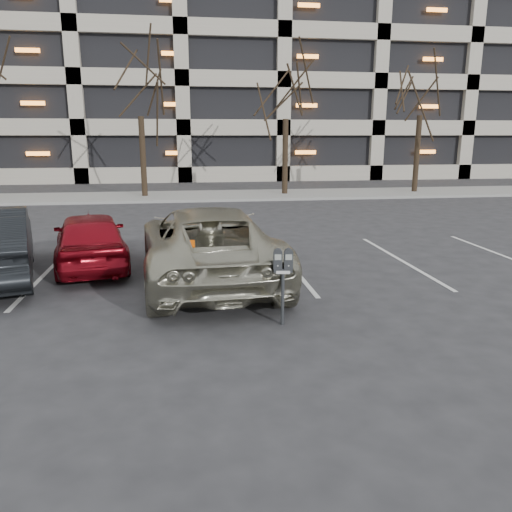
# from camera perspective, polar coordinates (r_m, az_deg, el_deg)

# --- Properties ---
(ground) EXTENTS (140.00, 140.00, 0.00)m
(ground) POSITION_cam_1_polar(r_m,az_deg,el_deg) (9.59, -1.46, -4.69)
(ground) COLOR #28282B
(ground) RESTS_ON ground
(sidewalk) EXTENTS (80.00, 4.00, 0.12)m
(sidewalk) POSITION_cam_1_polar(r_m,az_deg,el_deg) (25.24, -5.71, 6.86)
(sidewalk) COLOR gray
(sidewalk) RESTS_ON ground
(stall_lines) EXTENTS (16.90, 5.20, 0.00)m
(stall_lines) POSITION_cam_1_polar(r_m,az_deg,el_deg) (11.75, -9.58, -1.40)
(stall_lines) COLOR silver
(stall_lines) RESTS_ON ground
(parking_garage) EXTENTS (52.00, 20.00, 19.00)m
(parking_garage) POSITION_cam_1_polar(r_m,az_deg,el_deg) (45.26, 9.39, 21.42)
(parking_garage) COLOR black
(parking_garage) RESTS_ON ground
(tree_b) EXTENTS (3.80, 3.80, 8.63)m
(tree_b) POSITION_cam_1_polar(r_m,az_deg,el_deg) (25.33, -13.33, 20.62)
(tree_b) COLOR black
(tree_b) RESTS_ON ground
(tree_c) EXTENTS (3.71, 3.71, 8.43)m
(tree_c) POSITION_cam_1_polar(r_m,az_deg,el_deg) (25.73, 3.49, 20.49)
(tree_c) COLOR black
(tree_c) RESTS_ON ground
(tree_d) EXTENTS (3.91, 3.91, 8.88)m
(tree_d) POSITION_cam_1_polar(r_m,az_deg,el_deg) (28.00, 18.61, 19.97)
(tree_d) COLOR black
(tree_d) RESTS_ON ground
(parking_meter) EXTENTS (0.33, 0.16, 1.25)m
(parking_meter) POSITION_cam_1_polar(r_m,az_deg,el_deg) (7.95, 3.10, -1.38)
(parking_meter) COLOR black
(parking_meter) RESTS_ON ground
(suv_silver) EXTENTS (3.03, 5.87, 1.59)m
(suv_silver) POSITION_cam_1_polar(r_m,az_deg,el_deg) (10.54, -5.52, 1.39)
(suv_silver) COLOR #AEAA94
(suv_silver) RESTS_ON ground
(car_red) EXTENTS (2.32, 4.15, 1.34)m
(car_red) POSITION_cam_1_polar(r_m,az_deg,el_deg) (12.19, -18.40, 1.83)
(car_red) COLOR maroon
(car_red) RESTS_ON ground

